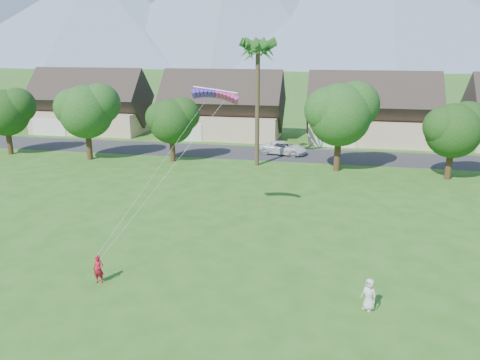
% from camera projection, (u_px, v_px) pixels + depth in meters
% --- Properties ---
extents(ground, '(500.00, 500.00, 0.00)m').
position_uv_depth(ground, '(195.00, 325.00, 20.58)').
color(ground, '#2D6019').
rests_on(ground, ground).
extents(street, '(90.00, 7.00, 0.01)m').
position_uv_depth(street, '(282.00, 154.00, 52.58)').
color(street, '#2D2D30').
rests_on(street, ground).
extents(kite_flyer, '(0.59, 0.43, 1.50)m').
position_uv_depth(kite_flyer, '(99.00, 269.00, 24.03)').
color(kite_flyer, '#A91326').
rests_on(kite_flyer, ground).
extents(watcher, '(0.90, 0.87, 1.56)m').
position_uv_depth(watcher, '(369.00, 294.00, 21.56)').
color(watcher, silver).
rests_on(watcher, ground).
extents(parked_car, '(5.54, 3.38, 1.44)m').
position_uv_depth(parked_car, '(284.00, 148.00, 52.36)').
color(parked_car, white).
rests_on(parked_car, ground).
extents(mountain_ridge, '(540.00, 240.00, 70.00)m').
position_uv_depth(mountain_ridge, '(350.00, 12.00, 255.19)').
color(mountain_ridge, slate).
rests_on(mountain_ridge, ground).
extents(houses_row, '(72.75, 8.19, 8.86)m').
position_uv_depth(houses_row, '(295.00, 113.00, 59.99)').
color(houses_row, beige).
rests_on(houses_row, ground).
extents(tree_row, '(62.27, 6.67, 8.45)m').
position_uv_depth(tree_row, '(265.00, 119.00, 45.71)').
color(tree_row, '#47301C').
rests_on(tree_row, ground).
extents(fan_palm, '(3.00, 3.00, 13.80)m').
position_uv_depth(fan_palm, '(258.00, 45.00, 44.50)').
color(fan_palm, '#4C3D26').
rests_on(fan_palm, ground).
extents(parafoil_kite, '(3.01, 1.20, 0.50)m').
position_uv_depth(parafoil_kite, '(216.00, 93.00, 29.36)').
color(parafoil_kite, '#451AC3').
rests_on(parafoil_kite, ground).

